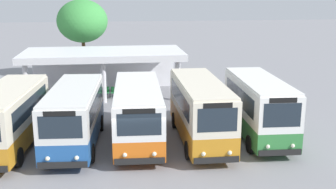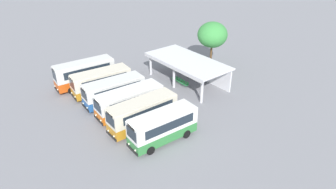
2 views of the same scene
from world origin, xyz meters
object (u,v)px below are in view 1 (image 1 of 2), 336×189
at_px(waiting_chair_end_by_column, 83,92).
at_px(city_bus_fourth_amber, 138,111).
at_px(city_bus_fifth_blue, 200,109).
at_px(waiting_chair_second_from_end, 91,92).
at_px(waiting_chair_fifth_seat, 114,91).
at_px(waiting_chair_middle_seat, 99,92).
at_px(waiting_chair_far_end_seat, 122,91).
at_px(waiting_chair_fourth_seat, 106,91).
at_px(city_bus_far_end_green, 259,105).
at_px(city_bus_second_in_row, 8,116).
at_px(city_bus_middle_cream, 74,114).

bearing_deg(waiting_chair_end_by_column, city_bus_fourth_amber, -69.84).
bearing_deg(city_bus_fifth_blue, waiting_chair_second_from_end, 121.93).
bearing_deg(waiting_chair_fifth_seat, waiting_chair_middle_seat, 175.08).
bearing_deg(city_bus_fourth_amber, waiting_chair_second_from_end, 107.01).
distance_m(city_bus_fifth_blue, waiting_chair_far_end_seat, 10.61).
height_order(waiting_chair_end_by_column, waiting_chair_middle_seat, same).
xyz_separation_m(city_bus_fourth_amber, waiting_chair_end_by_column, (-3.46, 9.42, -1.17)).
distance_m(waiting_chair_end_by_column, waiting_chair_second_from_end, 0.57).
xyz_separation_m(city_bus_fourth_amber, waiting_chair_fourth_seat, (-1.77, 9.40, -1.17)).
bearing_deg(waiting_chair_fourth_seat, city_bus_fourth_amber, -79.34).
distance_m(waiting_chair_second_from_end, waiting_chair_fourth_seat, 1.13).
relative_size(city_bus_far_end_green, waiting_chair_far_end_seat, 8.46).
height_order(city_bus_fifth_blue, waiting_chair_second_from_end, city_bus_fifth_blue).
height_order(city_bus_far_end_green, waiting_chair_fifth_seat, city_bus_far_end_green).
distance_m(city_bus_second_in_row, city_bus_fourth_amber, 6.51).
bearing_deg(waiting_chair_end_by_column, city_bus_far_end_green, -44.07).
xyz_separation_m(city_bus_fifth_blue, waiting_chair_fifth_seat, (-4.46, 9.75, -1.28)).
distance_m(city_bus_fourth_amber, waiting_chair_end_by_column, 10.11).
height_order(city_bus_second_in_row, waiting_chair_fourth_seat, city_bus_second_in_row).
height_order(waiting_chair_end_by_column, waiting_chair_far_end_seat, same).
bearing_deg(city_bus_far_end_green, city_bus_fourth_amber, 178.04).
distance_m(waiting_chair_second_from_end, waiting_chair_fifth_seat, 1.69).
bearing_deg(city_bus_second_in_row, city_bus_middle_cream, 0.09).
height_order(city_bus_fourth_amber, waiting_chair_middle_seat, city_bus_fourth_amber).
relative_size(city_bus_fourth_amber, waiting_chair_middle_seat, 9.32).
xyz_separation_m(waiting_chair_second_from_end, waiting_chair_fifth_seat, (1.69, -0.11, 0.00)).
height_order(waiting_chair_fourth_seat, waiting_chair_far_end_seat, same).
distance_m(city_bus_fifth_blue, waiting_chair_end_by_column, 11.96).
distance_m(city_bus_fourth_amber, waiting_chair_second_from_end, 9.97).
bearing_deg(city_bus_fourth_amber, waiting_chair_fourth_seat, 100.66).
height_order(city_bus_second_in_row, waiting_chair_end_by_column, city_bus_second_in_row).
relative_size(city_bus_second_in_row, city_bus_fourth_amber, 0.96).
bearing_deg(waiting_chair_fourth_seat, city_bus_second_in_row, -116.32).
bearing_deg(city_bus_middle_cream, waiting_chair_far_end_seat, 74.74).
xyz_separation_m(city_bus_middle_cream, city_bus_far_end_green, (9.76, -0.05, 0.10)).
xyz_separation_m(city_bus_far_end_green, waiting_chair_middle_seat, (-8.84, 9.68, -1.28)).
height_order(waiting_chair_fourth_seat, waiting_chair_fifth_seat, same).
relative_size(waiting_chair_middle_seat, waiting_chair_far_end_seat, 1.00).
xyz_separation_m(city_bus_fourth_amber, city_bus_far_end_green, (6.50, -0.22, 0.11)).
relative_size(city_bus_fourth_amber, waiting_chair_fifth_seat, 9.32).
xyz_separation_m(city_bus_fifth_blue, waiting_chair_middle_seat, (-5.58, 9.85, -1.28)).
bearing_deg(waiting_chair_far_end_seat, city_bus_fourth_amber, -86.09).
relative_size(city_bus_far_end_green, waiting_chair_middle_seat, 8.46).
xyz_separation_m(waiting_chair_middle_seat, waiting_chair_far_end_seat, (1.69, -0.06, 0.00)).
bearing_deg(waiting_chair_far_end_seat, waiting_chair_middle_seat, 178.07).
xyz_separation_m(city_bus_second_in_row, city_bus_fifth_blue, (9.76, -0.22, 0.08)).
bearing_deg(city_bus_fifth_blue, waiting_chair_fourth_seat, 117.15).
height_order(city_bus_second_in_row, waiting_chair_far_end_seat, city_bus_second_in_row).
relative_size(city_bus_far_end_green, waiting_chair_end_by_column, 8.46).
relative_size(city_bus_second_in_row, waiting_chair_fourth_seat, 8.99).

